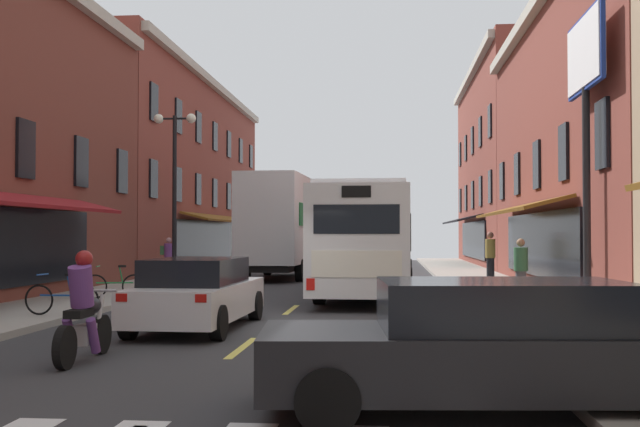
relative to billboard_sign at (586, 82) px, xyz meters
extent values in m
cube|color=#333335|center=(-7.05, -2.24, -5.50)|extent=(34.80, 80.00, 0.10)
cube|color=#DBCC4C|center=(-7.05, -5.74, -5.45)|extent=(0.14, 2.40, 0.01)
cube|color=#DBCC4C|center=(-7.05, 0.76, -5.45)|extent=(0.14, 2.40, 0.01)
cube|color=#DBCC4C|center=(-7.05, 7.26, -5.45)|extent=(0.14, 2.40, 0.01)
cube|color=#DBCC4C|center=(-7.05, 13.76, -5.45)|extent=(0.14, 2.40, 0.01)
cube|color=#DBCC4C|center=(-7.05, 20.26, -5.45)|extent=(0.14, 2.40, 0.01)
cube|color=#DBCC4C|center=(-7.05, 26.76, -5.45)|extent=(0.14, 2.40, 0.01)
cube|color=#DBCC4C|center=(-7.05, 33.26, -5.45)|extent=(0.14, 2.40, 0.01)
cube|color=#A39E93|center=(-12.95, -2.24, -5.38)|extent=(3.00, 80.00, 0.14)
cube|color=#A39E93|center=(-1.15, -2.24, -5.38)|extent=(3.00, 80.00, 0.14)
cube|color=black|center=(-14.41, 1.57, -1.25)|extent=(0.10, 1.00, 1.60)
cube|color=black|center=(-14.41, 5.38, -1.25)|extent=(0.10, 1.00, 1.60)
cube|color=black|center=(-14.41, 9.19, -1.25)|extent=(0.10, 1.00, 1.60)
cube|color=brown|center=(-18.45, 24.43, -0.17)|extent=(8.00, 26.57, 10.57)
cube|color=#B2AD9E|center=(-14.35, 24.43, 4.76)|extent=(0.44, 26.07, 0.40)
cube|color=black|center=(-14.41, 24.43, -3.90)|extent=(0.10, 16.00, 2.10)
cube|color=brown|center=(-13.70, 24.43, -2.70)|extent=(1.38, 14.93, 0.44)
cube|color=black|center=(-14.41, 13.00, -1.25)|extent=(0.10, 1.00, 1.60)
cube|color=black|center=(-14.41, 16.81, -1.25)|extent=(0.10, 1.00, 1.60)
cube|color=black|center=(-14.41, 20.62, -1.25)|extent=(0.10, 1.00, 1.60)
cube|color=black|center=(-14.41, 24.43, -1.25)|extent=(0.10, 1.00, 1.60)
cube|color=black|center=(-14.41, 28.24, -1.25)|extent=(0.10, 1.00, 1.60)
cube|color=black|center=(-14.41, 32.05, -1.25)|extent=(0.10, 1.00, 1.60)
cube|color=black|center=(-14.41, 35.86, -1.25)|extent=(0.10, 1.00, 1.60)
cube|color=black|center=(-14.41, 13.00, 1.95)|extent=(0.10, 1.00, 1.60)
cube|color=black|center=(-14.41, 16.81, 1.95)|extent=(0.10, 1.00, 1.60)
cube|color=black|center=(-14.41, 20.62, 1.95)|extent=(0.10, 1.00, 1.60)
cube|color=black|center=(-14.41, 24.43, 1.95)|extent=(0.10, 1.00, 1.60)
cube|color=black|center=(-14.41, 28.24, 1.95)|extent=(0.10, 1.00, 1.60)
cube|color=black|center=(-14.41, 32.05, 1.95)|extent=(0.10, 1.00, 1.60)
cube|color=black|center=(-14.41, 35.86, 1.95)|extent=(0.10, 1.00, 1.60)
cube|color=#B2AD9E|center=(0.25, 7.76, 3.97)|extent=(0.44, 19.40, 0.40)
cube|color=black|center=(0.31, 7.76, -3.90)|extent=(0.10, 12.00, 2.10)
cube|color=brown|center=(-0.40, 7.76, -2.70)|extent=(1.38, 11.20, 0.44)
cube|color=black|center=(0.31, -0.24, -1.25)|extent=(0.10, 1.00, 1.60)
cube|color=black|center=(0.31, 3.76, -1.25)|extent=(0.10, 1.00, 1.60)
cube|color=black|center=(0.31, 7.76, -1.25)|extent=(0.10, 1.00, 1.60)
cube|color=black|center=(0.31, 11.76, -1.25)|extent=(0.10, 1.00, 1.60)
cube|color=black|center=(0.31, 15.76, -1.25)|extent=(0.10, 1.00, 1.60)
cube|color=brown|center=(4.35, 27.76, 0.37)|extent=(8.00, 19.90, 11.65)
cube|color=#B2AD9E|center=(0.25, 27.76, 5.84)|extent=(0.44, 19.40, 0.40)
cube|color=black|center=(0.31, 27.76, -3.90)|extent=(0.10, 12.00, 2.10)
cube|color=black|center=(-0.40, 27.76, -2.70)|extent=(1.38, 11.20, 0.44)
cube|color=black|center=(0.31, 19.76, -1.25)|extent=(0.10, 1.00, 1.60)
cube|color=black|center=(0.31, 23.76, -1.25)|extent=(0.10, 1.00, 1.60)
cube|color=black|center=(0.31, 27.76, -1.25)|extent=(0.10, 1.00, 1.60)
cube|color=black|center=(0.31, 31.76, -1.25)|extent=(0.10, 1.00, 1.60)
cube|color=black|center=(0.31, 35.76, -1.25)|extent=(0.10, 1.00, 1.60)
cube|color=black|center=(0.31, 19.76, 1.95)|extent=(0.10, 1.00, 1.60)
cube|color=black|center=(0.31, 23.76, 1.95)|extent=(0.10, 1.00, 1.60)
cube|color=black|center=(0.31, 27.76, 1.95)|extent=(0.10, 1.00, 1.60)
cube|color=black|center=(0.31, 31.76, 1.95)|extent=(0.10, 1.00, 1.60)
cube|color=black|center=(0.31, 35.76, 1.95)|extent=(0.10, 1.00, 1.60)
cylinder|color=black|center=(0.00, 0.00, -2.71)|extent=(0.18, 0.18, 5.20)
cylinder|color=black|center=(0.00, 0.00, -5.19)|extent=(0.40, 0.40, 0.24)
cube|color=navy|center=(0.00, 0.00, 0.70)|extent=(0.10, 3.09, 1.79)
cube|color=white|center=(-0.06, 0.00, 0.70)|extent=(0.04, 2.93, 1.63)
cube|color=white|center=(0.06, 0.00, 0.70)|extent=(0.04, 2.93, 1.63)
cube|color=silver|center=(-5.23, 5.61, -3.72)|extent=(2.85, 11.64, 2.78)
cube|color=silver|center=(-5.23, 5.61, -2.27)|extent=(2.62, 10.44, 0.16)
cube|color=black|center=(-5.22, 5.91, -3.52)|extent=(2.83, 9.24, 0.96)
cube|color=maroon|center=(-5.23, 5.61, -4.85)|extent=(2.87, 11.24, 0.36)
cube|color=black|center=(-5.08, 11.36, -3.52)|extent=(2.25, 0.18, 1.10)
cube|color=black|center=(-5.37, -0.14, -3.20)|extent=(2.05, 0.17, 0.70)
cube|color=silver|center=(-5.38, -0.15, -4.27)|extent=(2.15, 0.16, 0.64)
cube|color=black|center=(-5.38, -0.15, -2.55)|extent=(0.70, 0.12, 0.28)
cube|color=red|center=(-6.47, -0.13, -4.75)|extent=(0.20, 0.09, 0.28)
cube|color=red|center=(-4.28, -0.19, -4.75)|extent=(0.20, 0.09, 0.28)
cylinder|color=black|center=(-6.30, 9.43, -4.95)|extent=(0.33, 1.01, 1.00)
cylinder|color=black|center=(-3.95, 9.37, -4.95)|extent=(0.33, 1.01, 1.00)
cylinder|color=black|center=(-6.49, 2.35, -4.95)|extent=(0.33, 1.01, 1.00)
cylinder|color=black|center=(-4.14, 2.29, -4.95)|extent=(0.33, 1.01, 1.00)
cube|color=white|center=(-9.07, 16.89, -3.90)|extent=(2.39, 2.39, 2.40)
cube|color=black|center=(-9.03, 18.00, -3.05)|extent=(2.00, 0.18, 0.80)
cube|color=silver|center=(-9.22, 12.96, -2.96)|extent=(2.61, 5.64, 3.58)
cube|color=#196633|center=(-8.00, 12.92, -2.78)|extent=(0.19, 3.33, 0.90)
cube|color=black|center=(-9.18, 14.12, -4.90)|extent=(2.18, 7.52, 0.24)
cylinder|color=black|center=(-10.18, 16.73, -5.00)|extent=(0.31, 0.91, 0.90)
cylinder|color=black|center=(-7.98, 16.65, -5.00)|extent=(0.31, 0.91, 0.90)
cylinder|color=black|center=(-10.35, 12.17, -5.00)|extent=(0.31, 0.91, 0.90)
cylinder|color=black|center=(-8.15, 12.09, -5.00)|extent=(0.31, 0.91, 0.90)
cube|color=black|center=(-3.59, -10.19, -4.89)|extent=(4.88, 2.22, 0.65)
cube|color=black|center=(-3.40, -10.17, -4.32)|extent=(2.69, 1.88, 0.55)
cylinder|color=black|center=(-5.18, -11.19, -5.13)|extent=(0.66, 0.27, 0.64)
cylinder|color=black|center=(-5.33, -9.46, -5.13)|extent=(0.66, 0.27, 0.64)
cylinder|color=black|center=(-1.99, -9.19, -5.13)|extent=(0.66, 0.27, 0.64)
cube|color=silver|center=(-8.42, -3.27, -4.88)|extent=(1.88, 4.78, 0.67)
cube|color=black|center=(-8.42, -3.46, -4.31)|extent=(1.66, 2.60, 0.54)
cube|color=red|center=(-9.17, -5.60, -4.64)|extent=(0.20, 0.07, 0.14)
cube|color=red|center=(-7.78, -5.63, -4.64)|extent=(0.20, 0.07, 0.14)
cylinder|color=black|center=(-9.20, -1.58, -5.13)|extent=(0.24, 0.65, 0.64)
cylinder|color=black|center=(-7.55, -1.62, -5.13)|extent=(0.24, 0.65, 0.64)
cylinder|color=black|center=(-9.29, -4.91, -5.13)|extent=(0.24, 0.65, 0.64)
cylinder|color=black|center=(-7.63, -4.96, -5.13)|extent=(0.24, 0.65, 0.64)
cylinder|color=black|center=(-9.15, -6.59, -5.14)|extent=(0.11, 0.62, 0.62)
cylinder|color=black|center=(-9.13, -8.04, -5.14)|extent=(0.13, 0.62, 0.62)
cylinder|color=#B2B2B7|center=(-9.14, -6.71, -4.84)|extent=(0.07, 0.33, 0.68)
ellipsoid|color=black|center=(-9.14, -7.14, -4.64)|extent=(0.33, 0.56, 0.28)
cube|color=black|center=(-9.14, -7.54, -4.71)|extent=(0.27, 0.56, 0.12)
cube|color=#B2B2B7|center=(-9.14, -7.32, -5.05)|extent=(0.24, 0.40, 0.30)
cylinder|color=#B2B2B7|center=(-9.14, -6.81, -4.43)|extent=(0.62, 0.05, 0.04)
cylinder|color=#66387F|center=(-9.14, -7.47, -4.32)|extent=(0.34, 0.46, 0.66)
sphere|color=maroon|center=(-9.14, -7.36, -3.92)|extent=(0.26, 0.26, 0.26)
cylinder|color=#66387F|center=(-9.32, -7.44, -5.05)|extent=(0.14, 0.36, 0.56)
cylinder|color=#66387F|center=(-8.96, -7.43, -5.05)|extent=(0.14, 0.36, 0.56)
torus|color=black|center=(-12.19, -2.28, -4.98)|extent=(0.67, 0.08, 0.66)
torus|color=black|center=(-11.15, -2.35, -4.98)|extent=(0.67, 0.08, 0.66)
cylinder|color=#194CA5|center=(-11.67, -2.32, -4.88)|extent=(1.00, 0.10, 0.04)
cylinder|color=#194CA5|center=(-11.49, -2.33, -4.70)|extent=(0.14, 0.04, 0.50)
cube|color=black|center=(-11.47, -2.33, -4.43)|extent=(0.21, 0.13, 0.06)
cylinder|color=#194CA5|center=(-12.11, -2.29, -4.43)|extent=(0.06, 0.48, 0.03)
torus|color=black|center=(-12.57, 1.90, -4.98)|extent=(0.66, 0.16, 0.66)
torus|color=black|center=(-11.54, 2.08, -4.98)|extent=(0.66, 0.16, 0.66)
cylinder|color=#1E7F3F|center=(-12.05, 1.99, -4.88)|extent=(0.99, 0.21, 0.04)
cylinder|color=#1E7F3F|center=(-11.88, 2.02, -4.70)|extent=(0.14, 0.06, 0.50)
cube|color=black|center=(-11.86, 2.02, -4.43)|extent=(0.22, 0.15, 0.06)
cylinder|color=#1E7F3F|center=(-12.49, 1.91, -4.43)|extent=(0.11, 0.48, 0.03)
cylinder|color=navy|center=(-13.30, 11.47, -4.92)|extent=(0.28, 0.28, 0.78)
cylinder|color=#66387F|center=(-13.30, 11.47, -4.23)|extent=(0.36, 0.36, 0.60)
sphere|color=#B7848A|center=(-13.30, 11.47, -3.81)|extent=(0.21, 0.21, 0.21)
cube|color=#33663F|center=(-13.53, 11.52, -4.20)|extent=(0.21, 0.29, 0.36)
cylinder|color=#4C4C51|center=(-1.18, 2.05, -4.92)|extent=(0.28, 0.28, 0.79)
cylinder|color=#33663F|center=(-1.18, 2.05, -4.21)|extent=(0.36, 0.36, 0.61)
sphere|color=#A07656|center=(-1.18, 2.05, -3.78)|extent=(0.22, 0.22, 0.22)
cylinder|color=black|center=(-0.96, 9.93, -4.87)|extent=(0.28, 0.28, 0.89)
cylinder|color=#B29947|center=(-0.96, 9.93, -4.08)|extent=(0.36, 0.36, 0.69)
sphere|color=#A26758|center=(-0.96, 9.93, -3.60)|extent=(0.24, 0.24, 0.24)
cylinder|color=black|center=(-11.68, 6.54, -2.47)|extent=(0.14, 0.14, 5.69)
cylinder|color=black|center=(-11.68, 6.54, -5.01)|extent=(0.28, 0.28, 0.60)
cylinder|color=black|center=(-11.68, 6.54, 0.27)|extent=(1.10, 0.07, 0.07)
sphere|color=white|center=(-12.23, 6.54, 0.27)|extent=(0.32, 0.32, 0.32)
sphere|color=white|center=(-11.13, 6.54, 0.27)|extent=(0.32, 0.32, 0.32)
camera|label=1|loc=(-4.60, -18.59, -3.55)|focal=43.61mm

